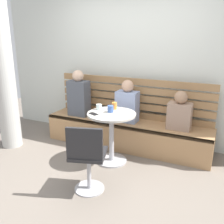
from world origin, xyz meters
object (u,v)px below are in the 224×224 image
at_px(person_child_middle, 127,103).
at_px(cup_glass_short, 99,107).
at_px(phone_on_table, 94,114).
at_px(booth_bench, 126,134).
at_px(person_child_left, 180,113).
at_px(white_chair, 87,157).
at_px(person_adult, 79,95).
at_px(cup_mug_blue, 111,109).
at_px(cafe_table, 111,128).
at_px(cup_tumbler_orange, 114,106).

xyz_separation_m(person_child_middle, cup_glass_short, (-0.24, -0.50, 0.04)).
bearing_deg(cup_glass_short, phone_on_table, -81.91).
distance_m(booth_bench, person_child_left, 0.95).
bearing_deg(person_child_left, white_chair, -118.40).
relative_size(white_chair, phone_on_table, 6.07).
distance_m(white_chair, person_adult, 1.67).
distance_m(person_adult, person_child_left, 1.69).
xyz_separation_m(person_adult, cup_mug_blue, (0.83, -0.49, -0.00)).
distance_m(white_chair, person_child_left, 1.60).
relative_size(white_chair, person_child_left, 1.48).
bearing_deg(cafe_table, person_child_left, 34.97).
xyz_separation_m(booth_bench, white_chair, (0.07, -1.37, 0.24)).
bearing_deg(white_chair, phone_on_table, 112.71).
distance_m(cup_mug_blue, phone_on_table, 0.25).
distance_m(person_adult, cup_tumbler_orange, 0.88).
distance_m(cafe_table, cup_tumbler_orange, 0.34).
height_order(cafe_table, person_child_left, person_child_left).
bearing_deg(phone_on_table, booth_bench, 8.55).
distance_m(white_chair, phone_on_table, 0.77).
bearing_deg(cafe_table, cup_glass_short, 162.26).
bearing_deg(white_chair, person_child_middle, 92.83).
distance_m(booth_bench, cup_tumbler_orange, 0.68).
relative_size(booth_bench, person_adult, 3.47).
xyz_separation_m(person_adult, person_child_left, (1.69, 0.05, -0.10)).
bearing_deg(cup_tumbler_orange, person_child_left, 23.84).
height_order(white_chair, person_adult, person_adult).
bearing_deg(booth_bench, person_child_middle, 68.87).
bearing_deg(cup_mug_blue, white_chair, -82.81).
relative_size(person_child_left, phone_on_table, 4.10).
xyz_separation_m(cafe_table, person_child_middle, (0.01, 0.57, 0.22)).
height_order(person_adult, phone_on_table, person_adult).
bearing_deg(cafe_table, phone_on_table, -143.97).
bearing_deg(cup_glass_short, booth_bench, 64.11).
bearing_deg(cup_tumbler_orange, white_chair, -83.19).
relative_size(person_child_left, cup_glass_short, 7.18).
distance_m(cup_mug_blue, cup_glass_short, 0.21).
bearing_deg(cup_mug_blue, person_child_left, 32.45).
bearing_deg(person_child_middle, booth_bench, -111.13).
bearing_deg(person_child_middle, phone_on_table, -106.29).
distance_m(white_chair, cup_tumbler_orange, 1.07).
height_order(person_adult, cup_mug_blue, person_adult).
height_order(cafe_table, person_adult, person_adult).
bearing_deg(phone_on_table, cup_tumbler_orange, -0.18).
distance_m(cafe_table, cup_mug_blue, 0.27).
relative_size(person_adult, person_child_middle, 1.16).
xyz_separation_m(white_chair, person_adult, (-0.94, 1.34, 0.33)).
height_order(cafe_table, white_chair, white_chair).
xyz_separation_m(person_child_left, cup_mug_blue, (-0.86, -0.55, 0.10)).
bearing_deg(cafe_table, white_chair, -84.44).
xyz_separation_m(cup_mug_blue, phone_on_table, (-0.17, -0.18, -0.04)).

